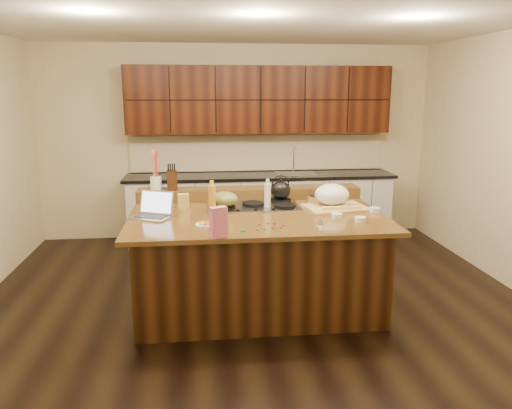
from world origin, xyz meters
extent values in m
cube|color=black|center=(0.00, 0.00, -0.01)|extent=(5.50, 5.00, 0.01)
cube|color=silver|center=(0.00, 0.00, 2.71)|extent=(5.50, 5.00, 0.01)
cube|color=#CDB990|center=(0.00, 2.50, 1.35)|extent=(5.50, 0.01, 2.70)
cube|color=#CDB990|center=(0.00, -2.50, 1.35)|extent=(5.50, 0.01, 2.70)
cube|color=black|center=(0.00, 0.00, 0.44)|extent=(2.22, 1.42, 0.88)
cube|color=black|center=(0.00, 0.00, 0.90)|extent=(2.40, 1.60, 0.04)
cube|color=black|center=(0.00, 0.70, 0.98)|extent=(2.40, 0.30, 0.12)
cube|color=gray|center=(0.00, 0.30, 0.93)|extent=(0.92, 0.52, 0.02)
cylinder|color=black|center=(-0.30, 0.43, 0.95)|extent=(0.22, 0.22, 0.03)
cylinder|color=black|center=(0.30, 0.43, 0.95)|extent=(0.22, 0.22, 0.03)
cylinder|color=black|center=(-0.30, 0.17, 0.95)|extent=(0.22, 0.22, 0.03)
cylinder|color=black|center=(0.30, 0.17, 0.95)|extent=(0.22, 0.22, 0.03)
cylinder|color=black|center=(0.00, 0.30, 0.95)|extent=(0.22, 0.22, 0.03)
cube|color=silver|center=(0.30, 2.17, 0.45)|extent=(3.60, 0.62, 0.90)
cube|color=black|center=(0.30, 2.17, 0.92)|extent=(3.70, 0.66, 0.04)
cube|color=gray|center=(0.80, 2.17, 0.94)|extent=(0.55, 0.42, 0.01)
cylinder|color=gray|center=(0.80, 2.35, 1.12)|extent=(0.02, 0.02, 0.36)
cube|color=black|center=(0.30, 2.32, 1.95)|extent=(3.60, 0.34, 0.90)
cube|color=#CDB990|center=(0.30, 2.48, 1.20)|extent=(3.60, 0.03, 0.50)
ellipsoid|color=black|center=(0.30, 0.43, 1.06)|extent=(0.27, 0.27, 0.19)
ellipsoid|color=olive|center=(-0.30, 0.17, 1.04)|extent=(0.29, 0.29, 0.14)
cube|color=#B7B7BC|center=(-0.99, -0.07, 0.93)|extent=(0.41, 0.36, 0.02)
cube|color=black|center=(-0.99, -0.07, 0.94)|extent=(0.32, 0.25, 0.00)
cube|color=#B7B7BC|center=(-0.94, 0.04, 1.05)|extent=(0.34, 0.21, 0.22)
cube|color=silver|center=(-0.94, 0.03, 1.05)|extent=(0.30, 0.18, 0.19)
cylinder|color=orange|center=(-0.42, 0.06, 1.06)|extent=(0.09, 0.09, 0.27)
cylinder|color=silver|center=(0.13, 0.21, 1.04)|extent=(0.08, 0.08, 0.25)
cube|color=tan|center=(0.80, 0.10, 0.93)|extent=(0.65, 0.52, 0.03)
ellipsoid|color=white|center=(0.78, 0.19, 1.05)|extent=(0.34, 0.34, 0.21)
cube|color=#EDD872|center=(0.70, -0.04, 0.96)|extent=(0.13, 0.03, 0.03)
cube|color=#EDD872|center=(0.83, -0.04, 0.96)|extent=(0.13, 0.03, 0.03)
cube|color=#EDD872|center=(0.95, -0.04, 0.96)|extent=(0.13, 0.03, 0.03)
cylinder|color=gray|center=(0.93, 0.08, 0.95)|extent=(0.23, 0.09, 0.01)
cylinder|color=white|center=(0.89, -0.40, 0.94)|extent=(0.10, 0.10, 0.04)
cylinder|color=white|center=(0.72, -0.25, 0.94)|extent=(0.12, 0.12, 0.04)
cylinder|color=white|center=(1.14, -0.07, 0.94)|extent=(0.13, 0.13, 0.04)
cylinder|color=#996B3F|center=(0.69, 0.31, 0.97)|extent=(0.29, 0.29, 0.09)
cone|color=silver|center=(0.52, -0.45, 0.96)|extent=(0.09, 0.09, 0.07)
cube|color=#DA6685|center=(-0.39, -0.74, 1.04)|extent=(0.15, 0.12, 0.25)
cylinder|color=white|center=(-0.49, -0.37, 0.93)|extent=(0.18, 0.18, 0.01)
cube|color=gold|center=(-0.70, 0.30, 0.99)|extent=(0.11, 0.09, 0.15)
cylinder|color=white|center=(-1.00, 0.70, 1.11)|extent=(0.14, 0.14, 0.14)
cube|color=black|center=(-0.83, 0.70, 1.14)|extent=(0.12, 0.18, 0.20)
ellipsoid|color=red|center=(0.15, -0.55, 0.93)|extent=(0.02, 0.02, 0.02)
ellipsoid|color=#198C26|center=(-0.06, -0.57, 0.93)|extent=(0.02, 0.02, 0.02)
ellipsoid|color=red|center=(0.11, -0.40, 0.93)|extent=(0.02, 0.02, 0.02)
ellipsoid|color=#198C26|center=(0.11, -0.52, 0.93)|extent=(0.02, 0.02, 0.02)
ellipsoid|color=red|center=(0.18, -0.47, 0.93)|extent=(0.02, 0.02, 0.02)
ellipsoid|color=#198C26|center=(0.09, -0.60, 0.93)|extent=(0.02, 0.02, 0.02)
ellipsoid|color=red|center=(0.08, -0.55, 0.93)|extent=(0.02, 0.02, 0.02)
ellipsoid|color=#198C26|center=(-0.19, -0.61, 0.93)|extent=(0.02, 0.02, 0.02)
ellipsoid|color=red|center=(-0.02, -0.41, 0.93)|extent=(0.02, 0.02, 0.02)
ellipsoid|color=#198C26|center=(-0.17, -0.61, 0.93)|extent=(0.02, 0.02, 0.02)
ellipsoid|color=red|center=(0.06, -0.40, 0.93)|extent=(0.02, 0.02, 0.02)
ellipsoid|color=#198C26|center=(0.00, -0.57, 0.93)|extent=(0.02, 0.02, 0.02)
camera|label=1|loc=(-0.52, -4.60, 2.07)|focal=35.00mm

